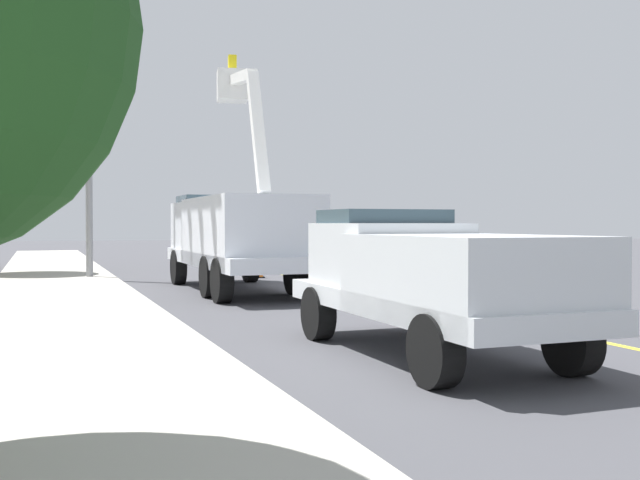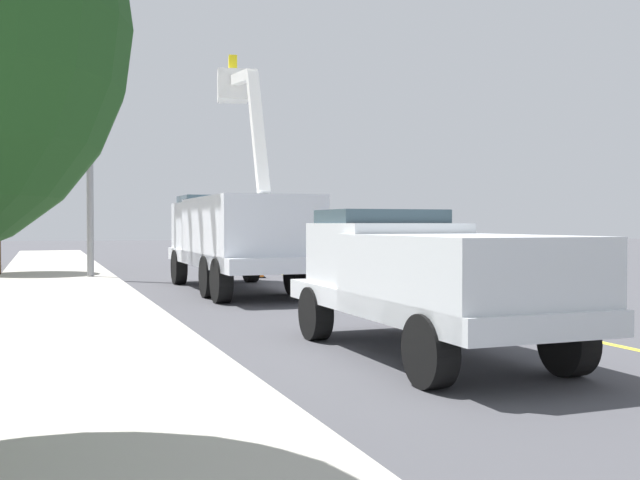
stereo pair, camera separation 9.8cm
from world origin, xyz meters
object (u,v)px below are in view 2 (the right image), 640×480
Objects in this scene: utility_bucket_truck at (237,232)px; traffic_cone_mid_front at (412,298)px; service_pickup_truck at (426,276)px; traffic_cone_mid_rear at (337,280)px; passing_minivan at (339,245)px; traffic_cone_trailing at (259,268)px; traffic_signal_mast at (94,66)px.

traffic_cone_mid_front is (-6.53, -3.00, -1.23)m from utility_bucket_truck.
service_pickup_truck reaches higher than traffic_cone_mid_rear.
passing_minivan is at bearing -28.66° from utility_bucket_truck.
passing_minivan is 5.03m from traffic_cone_trailing.
passing_minivan is at bearing -43.85° from traffic_cone_trailing.
utility_bucket_truck is 12.27× the size of traffic_cone_trailing.
utility_bucket_truck is at bearing 10.68° from service_pickup_truck.
utility_bucket_truck is 7.30m from traffic_cone_mid_front.
traffic_cone_mid_rear is (-9.72, 1.99, -0.60)m from passing_minivan.
utility_bucket_truck is 11.17× the size of traffic_cone_mid_rear.
utility_bucket_truck is 0.96× the size of traffic_signal_mast.
traffic_cone_mid_front reaches higher than traffic_cone_mid_rear.
traffic_signal_mast reaches higher than traffic_cone_mid_front.
traffic_cone_trailing is at bearing -12.58° from utility_bucket_truck.
traffic_cone_trailing is at bearing 10.05° from traffic_cone_mid_front.
service_pickup_truck is 1.16× the size of passing_minivan.
utility_bucket_truck reaches higher than traffic_cone_mid_rear.
service_pickup_truck is 18.90m from passing_minivan.
utility_bucket_truck is 10.87× the size of traffic_cone_mid_front.
traffic_signal_mast is at bearing 113.14° from traffic_cone_trailing.
utility_bucket_truck is 6.80m from traffic_signal_mast.
service_pickup_truck is at bearing -155.02° from traffic_signal_mast.
utility_bucket_truck is 3.17m from traffic_cone_mid_rear.
utility_bucket_truck is at bearing 151.34° from passing_minivan.
utility_bucket_truck is at bearing 58.79° from traffic_cone_mid_rear.
traffic_cone_mid_front is at bearing 174.24° from passing_minivan.
traffic_cone_mid_front is at bearing -155.32° from utility_bucket_truck.
passing_minivan is at bearing -5.76° from traffic_cone_mid_front.
traffic_signal_mast is (3.95, 6.55, 6.12)m from traffic_cone_mid_rear.
traffic_cone_mid_front is at bearing -169.95° from traffic_cone_trailing.
traffic_cone_mid_rear is at bearing 5.78° from traffic_cone_mid_front.
utility_bucket_truck reaches higher than traffic_cone_trailing.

